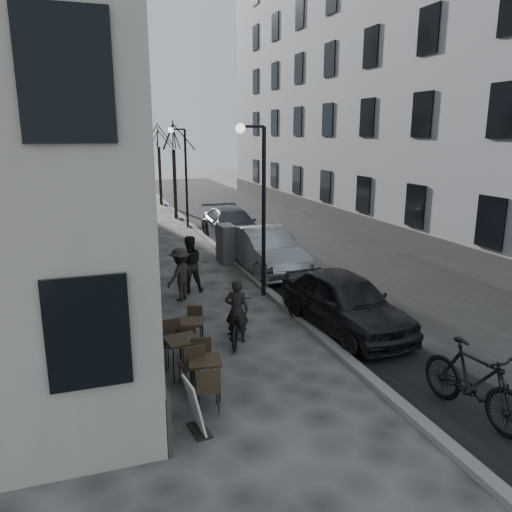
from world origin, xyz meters
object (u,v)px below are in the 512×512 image
bicycle (237,322)px  pedestrian_near (189,264)px  car_far (232,225)px  streetlamp_near (258,192)px  bistro_set_c (192,331)px  bistro_set_b (182,353)px  bistro_set_a (205,374)px  car_mid (266,250)px  tree_far (158,135)px  car_near (345,301)px  pedestrian_mid (180,274)px  sign_board (196,411)px  moped (474,382)px  streetlamp_far (183,166)px  utility_cabinet (226,244)px  tree_near (173,136)px  pedestrian_far (145,232)px

bicycle → pedestrian_near: size_ratio=1.00×
bicycle → car_far: size_ratio=0.35×
streetlamp_near → bistro_set_c: size_ratio=3.66×
bistro_set_b → bistro_set_a: bearing=-83.2°
bistro_set_b → car_mid: bearing=50.5°
tree_far → car_near: (1.12, -24.21, -3.93)m
bicycle → pedestrian_mid: bearing=-55.8°
bistro_set_b → sign_board: (-0.17, -2.08, -0.10)m
bistro_set_b → pedestrian_mid: 4.78m
car_near → moped: size_ratio=1.95×
streetlamp_far → pedestrian_mid: streetlamp_far is taller
car_far → utility_cabinet: bearing=-108.7°
bistro_set_c → moped: size_ratio=0.63×
bicycle → car_mid: 6.23m
car_mid → car_far: car_mid is taller
tree_near → pedestrian_mid: size_ratio=3.59×
bicycle → pedestrian_far: (-0.98, 10.01, 0.39)m
tree_near → utility_cabinet: (0.06, -10.88, -3.93)m
bicycle → bistro_set_b: bearing=62.3°
sign_board → pedestrian_near: size_ratio=0.53×
sign_board → streetlamp_far: bearing=72.3°
bistro_set_b → car_mid: (4.29, 6.88, 0.29)m
utility_cabinet → pedestrian_far: bearing=131.0°
car_mid → bistro_set_a: bearing=-118.2°
tree_far → car_mid: tree_far is taller
streetlamp_near → car_near: streetlamp_near is taller
bistro_set_b → pedestrian_near: (1.22, 5.41, 0.41)m
bicycle → moped: moped is taller
bicycle → streetlamp_far: bearing=-73.8°
streetlamp_far → car_near: (1.19, -15.21, -2.43)m
streetlamp_near → bistro_set_c: bearing=-130.6°
streetlamp_far → tree_far: bearing=89.5°
bicycle → car_mid: bearing=-94.0°
pedestrian_near → bistro_set_a: bearing=83.6°
car_far → moped: 15.39m
bicycle → moped: size_ratio=0.80×
bicycle → moped: (2.95, -4.44, 0.20)m
streetlamp_near → streetlamp_far: (0.00, 12.00, 0.00)m
pedestrian_mid → car_mid: 4.10m
tree_near → bistro_set_a: 20.96m
tree_far → moped: (1.30, -28.50, -4.00)m
bistro_set_b → utility_cabinet: (3.24, 8.48, 0.25)m
utility_cabinet → bicycle: bearing=-105.9°
sign_board → moped: moped is taller
tree_far → bistro_set_b: bearing=-97.2°
tree_near → car_far: 8.24m
streetlamp_far → bistro_set_a: size_ratio=3.38×
utility_cabinet → streetlamp_near: bearing=-94.4°
moped → bistro_set_c: bearing=125.0°
streetlamp_far → car_near: size_ratio=1.18×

